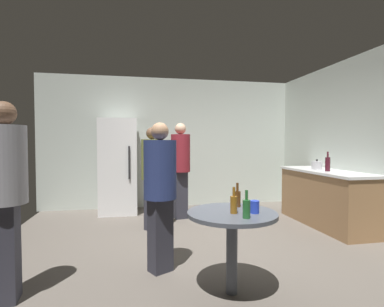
# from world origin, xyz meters

# --- Properties ---
(ground_plane) EXTENTS (5.20, 5.20, 0.10)m
(ground_plane) POSITION_xyz_m (0.00, 0.00, -0.05)
(ground_plane) COLOR #5B544C
(wall_back) EXTENTS (5.32, 0.06, 2.70)m
(wall_back) POSITION_xyz_m (0.00, 2.63, 1.35)
(wall_back) COLOR beige
(wall_back) RESTS_ON ground_plane
(wall_side_right) EXTENTS (0.06, 5.20, 2.70)m
(wall_side_right) POSITION_xyz_m (2.63, 0.00, 1.35)
(wall_side_right) COLOR beige
(wall_side_right) RESTS_ON ground_plane
(refrigerator) EXTENTS (0.70, 0.68, 1.80)m
(refrigerator) POSITION_xyz_m (-1.08, 2.20, 0.90)
(refrigerator) COLOR white
(refrigerator) RESTS_ON ground_plane
(kitchen_counter) EXTENTS (0.64, 1.81, 0.90)m
(kitchen_counter) POSITION_xyz_m (2.28, 0.67, 0.45)
(kitchen_counter) COLOR olive
(kitchen_counter) RESTS_ON ground_plane
(kettle) EXTENTS (0.24, 0.17, 0.18)m
(kettle) POSITION_xyz_m (2.23, 0.84, 0.97)
(kettle) COLOR #B2B2B7
(kettle) RESTS_ON kitchen_counter
(wine_bottle_on_counter) EXTENTS (0.08, 0.08, 0.31)m
(wine_bottle_on_counter) POSITION_xyz_m (2.21, 0.53, 1.02)
(wine_bottle_on_counter) COLOR #3F141E
(wine_bottle_on_counter) RESTS_ON kitchen_counter
(foreground_table) EXTENTS (0.80, 0.80, 0.73)m
(foreground_table) POSITION_xyz_m (0.08, -1.09, 0.63)
(foreground_table) COLOR #4C515B
(foreground_table) RESTS_ON ground_plane
(beer_bottle_amber) EXTENTS (0.06, 0.06, 0.23)m
(beer_bottle_amber) POSITION_xyz_m (0.07, -1.15, 0.82)
(beer_bottle_amber) COLOR #8C5919
(beer_bottle_amber) RESTS_ON foreground_table
(beer_bottle_brown) EXTENTS (0.06, 0.06, 0.23)m
(beer_bottle_brown) POSITION_xyz_m (0.19, -0.90, 0.82)
(beer_bottle_brown) COLOR #593314
(beer_bottle_brown) RESTS_ON foreground_table
(beer_bottle_green) EXTENTS (0.06, 0.06, 0.23)m
(beer_bottle_green) POSITION_xyz_m (0.12, -1.32, 0.82)
(beer_bottle_green) COLOR #26662D
(beer_bottle_green) RESTS_ON foreground_table
(plastic_cup_blue) EXTENTS (0.08, 0.08, 0.11)m
(plastic_cup_blue) POSITION_xyz_m (0.25, -1.18, 0.79)
(plastic_cup_blue) COLOR blue
(plastic_cup_blue) RESTS_ON foreground_table
(person_in_olive_shirt) EXTENTS (0.48, 0.48, 1.59)m
(person_in_olive_shirt) POSITION_xyz_m (-0.50, 1.00, 0.92)
(person_in_olive_shirt) COLOR #2D2D38
(person_in_olive_shirt) RESTS_ON ground_plane
(person_in_navy_shirt) EXTENTS (0.46, 0.46, 1.56)m
(person_in_navy_shirt) POSITION_xyz_m (-0.51, -0.52, 0.91)
(person_in_navy_shirt) COLOR #2D2D38
(person_in_navy_shirt) RESTS_ON ground_plane
(person_in_maroon_shirt) EXTENTS (0.40, 0.40, 1.70)m
(person_in_maroon_shirt) POSITION_xyz_m (0.03, 1.57, 0.99)
(person_in_maroon_shirt) COLOR #2D2D38
(person_in_maroon_shirt) RESTS_ON ground_plane
(person_in_gray_shirt) EXTENTS (0.37, 0.37, 1.70)m
(person_in_gray_shirt) POSITION_xyz_m (-1.84, -0.85, 0.99)
(person_in_gray_shirt) COLOR #2D2D38
(person_in_gray_shirt) RESTS_ON ground_plane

